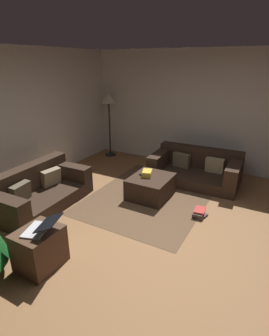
# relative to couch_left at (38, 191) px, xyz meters

# --- Properties ---
(ground_plane) EXTENTS (6.40, 6.40, 0.00)m
(ground_plane) POSITION_rel_couch_left_xyz_m (0.09, -2.24, -0.26)
(ground_plane) COLOR brown
(corner_partition) EXTENTS (0.12, 6.40, 2.60)m
(corner_partition) POSITION_rel_couch_left_xyz_m (3.23, -2.24, 1.04)
(corner_partition) COLOR beige
(corner_partition) RESTS_ON ground_plane
(couch_left) EXTENTS (1.74, 0.92, 0.67)m
(couch_left) POSITION_rel_couch_left_xyz_m (0.00, 0.00, 0.00)
(couch_left) COLOR #332319
(couch_left) RESTS_ON ground_plane
(couch_right) EXTENTS (1.06, 1.78, 0.64)m
(couch_right) POSITION_rel_couch_left_xyz_m (2.34, -2.05, -0.01)
(couch_right) COLOR #332319
(couch_right) RESTS_ON ground_plane
(ottoman) EXTENTS (0.80, 0.69, 0.39)m
(ottoman) POSITION_rel_couch_left_xyz_m (1.22, -1.55, -0.07)
(ottoman) COLOR #332319
(ottoman) RESTS_ON ground_plane
(gift_box) EXTENTS (0.28, 0.23, 0.10)m
(gift_box) POSITION_rel_couch_left_xyz_m (1.24, -1.46, 0.17)
(gift_box) COLOR gold
(gift_box) RESTS_ON ottoman
(tv_remote) EXTENTS (0.08, 0.17, 0.02)m
(tv_remote) POSITION_rel_couch_left_xyz_m (1.20, -1.41, 0.14)
(tv_remote) COLOR black
(tv_remote) RESTS_ON ottoman
(side_table) EXTENTS (0.52, 0.44, 0.50)m
(side_table) POSITION_rel_couch_left_xyz_m (-1.08, -1.19, -0.01)
(side_table) COLOR #4C3323
(side_table) RESTS_ON ground_plane
(laptop) EXTENTS (0.45, 0.48, 0.18)m
(laptop) POSITION_rel_couch_left_xyz_m (-1.06, -1.25, 0.29)
(laptop) COLOR silver
(laptop) RESTS_ON side_table
(book_stack) EXTENTS (0.29, 0.23, 0.11)m
(book_stack) POSITION_rel_couch_left_xyz_m (0.97, -2.55, -0.20)
(book_stack) COLOR #4C423D
(book_stack) RESTS_ON ground_plane
(corner_lamp) EXTENTS (0.36, 0.36, 1.60)m
(corner_lamp) POSITION_rel_couch_left_xyz_m (2.82, 0.41, 1.10)
(corner_lamp) COLOR black
(corner_lamp) RESTS_ON ground_plane
(area_rug) EXTENTS (2.60, 2.00, 0.01)m
(area_rug) POSITION_rel_couch_left_xyz_m (1.22, -1.55, -0.26)
(area_rug) COLOR brown
(area_rug) RESTS_ON ground_plane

